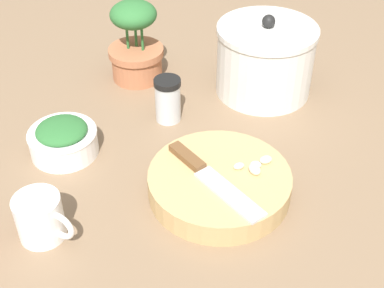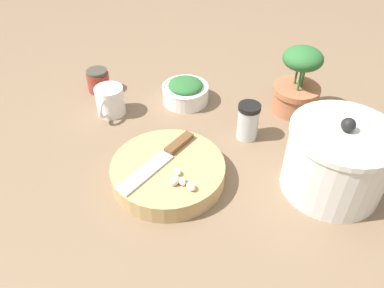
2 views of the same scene
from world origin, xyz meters
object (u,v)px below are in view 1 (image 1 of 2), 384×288
(coffee_mug, at_px, (41,218))
(chef_knife, at_px, (208,175))
(cutting_board, at_px, (219,184))
(herb_bowl, at_px, (63,139))
(garlic_cloves, at_px, (256,165))
(spice_jar, at_px, (168,100))
(potted_herb, at_px, (136,46))
(stock_pot, at_px, (265,60))

(coffee_mug, bearing_deg, chef_knife, 23.06)
(cutting_board, distance_m, herb_bowl, 0.32)
(herb_bowl, bearing_deg, garlic_cloves, -11.15)
(chef_knife, distance_m, herb_bowl, 0.30)
(chef_knife, xyz_separation_m, spice_jar, (-0.09, 0.22, 0.00))
(cutting_board, distance_m, garlic_cloves, 0.07)
(cutting_board, bearing_deg, potted_herb, 118.41)
(chef_knife, relative_size, spice_jar, 1.96)
(garlic_cloves, relative_size, coffee_mug, 0.71)
(cutting_board, xyz_separation_m, herb_bowl, (-0.30, 0.09, 0.01))
(coffee_mug, relative_size, stock_pot, 0.48)
(herb_bowl, relative_size, stock_pot, 0.61)
(chef_knife, distance_m, garlic_cloves, 0.09)
(chef_knife, distance_m, stock_pot, 0.37)
(cutting_board, xyz_separation_m, stock_pot, (0.09, 0.34, 0.06))
(cutting_board, height_order, herb_bowl, herb_bowl)
(garlic_cloves, bearing_deg, herb_bowl, 168.85)
(cutting_board, bearing_deg, garlic_cloves, 17.55)
(cutting_board, xyz_separation_m, spice_jar, (-0.11, 0.22, 0.03))
(cutting_board, relative_size, stock_pot, 1.17)
(coffee_mug, relative_size, potted_herb, 0.55)
(potted_herb, bearing_deg, stock_pot, -6.92)
(herb_bowl, bearing_deg, chef_knife, -19.49)
(spice_jar, xyz_separation_m, coffee_mug, (-0.17, -0.34, -0.01))
(coffee_mug, distance_m, stock_pot, 0.59)
(garlic_cloves, xyz_separation_m, coffee_mug, (-0.34, -0.14, -0.01))
(cutting_board, height_order, garlic_cloves, garlic_cloves)
(garlic_cloves, height_order, coffee_mug, coffee_mug)
(herb_bowl, height_order, spice_jar, spice_jar)
(chef_knife, height_order, spice_jar, spice_jar)
(cutting_board, distance_m, coffee_mug, 0.31)
(garlic_cloves, bearing_deg, stock_pot, 85.66)
(cutting_board, distance_m, spice_jar, 0.25)
(chef_knife, xyz_separation_m, herb_bowl, (-0.28, 0.10, -0.02))
(herb_bowl, bearing_deg, potted_herb, 71.06)
(cutting_board, relative_size, spice_jar, 2.61)
(herb_bowl, xyz_separation_m, coffee_mug, (0.02, -0.21, 0.01))
(garlic_cloves, xyz_separation_m, herb_bowl, (-0.36, 0.07, -0.02))
(spice_jar, height_order, potted_herb, potted_herb)
(cutting_board, distance_m, potted_herb, 0.43)
(chef_knife, relative_size, stock_pot, 0.87)
(cutting_board, xyz_separation_m, coffee_mug, (-0.28, -0.12, 0.02))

